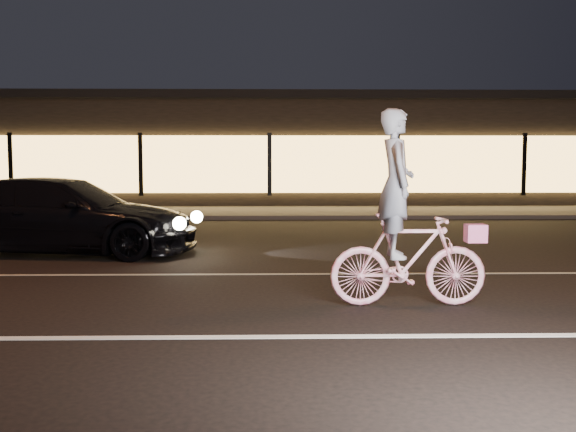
{
  "coord_description": "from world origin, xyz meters",
  "views": [
    {
      "loc": [
        0.17,
        -7.71,
        1.75
      ],
      "look_at": [
        0.35,
        0.6,
        1.02
      ],
      "focal_mm": 40.0,
      "sensor_mm": 36.0,
      "label": 1
    }
  ],
  "objects": [
    {
      "name": "lane_stripe_far",
      "position": [
        0.0,
        2.0,
        0.0
      ],
      "size": [
        60.0,
        0.1,
        0.01
      ],
      "primitive_type": "cube",
      "color": "gray",
      "rests_on": "ground"
    },
    {
      "name": "sidewalk",
      "position": [
        0.0,
        13.0,
        0.06
      ],
      "size": [
        30.0,
        4.0,
        0.12
      ],
      "primitive_type": "cube",
      "color": "#383533",
      "rests_on": "ground"
    },
    {
      "name": "ground",
      "position": [
        0.0,
        0.0,
        0.0
      ],
      "size": [
        90.0,
        90.0,
        0.0
      ],
      "primitive_type": "plane",
      "color": "black",
      "rests_on": "ground"
    },
    {
      "name": "lane_stripe_near",
      "position": [
        0.0,
        -1.5,
        0.0
      ],
      "size": [
        60.0,
        0.12,
        0.01
      ],
      "primitive_type": "cube",
      "color": "silver",
      "rests_on": "ground"
    },
    {
      "name": "sedan",
      "position": [
        -3.74,
        4.28,
        0.71
      ],
      "size": [
        5.09,
        2.51,
        1.42
      ],
      "rotation": [
        0.0,
        0.0,
        1.46
      ],
      "color": "black",
      "rests_on": "ground"
    },
    {
      "name": "storefront",
      "position": [
        0.0,
        18.97,
        2.15
      ],
      "size": [
        25.4,
        8.42,
        4.2
      ],
      "color": "black",
      "rests_on": "ground"
    },
    {
      "name": "cyclist",
      "position": [
        1.73,
        -0.16,
        0.84
      ],
      "size": [
        1.87,
        0.64,
        2.35
      ],
      "rotation": [
        0.0,
        0.0,
        1.57
      ],
      "color": "#FC4775",
      "rests_on": "ground"
    }
  ]
}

